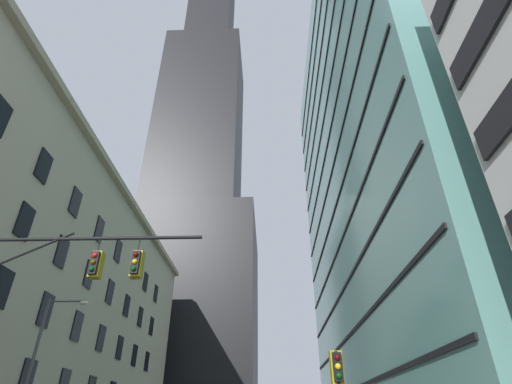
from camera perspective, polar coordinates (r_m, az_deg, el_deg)
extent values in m
cube|color=#BCAF93|center=(39.50, -32.30, -11.49)|extent=(13.05, 58.43, 23.25)
cube|color=tan|center=(40.65, -20.04, 2.27)|extent=(0.70, 58.43, 0.60)
cube|color=black|center=(30.36, -30.62, -22.48)|extent=(0.14, 1.40, 2.20)
cube|color=black|center=(26.89, -33.28, -11.65)|extent=(0.14, 1.40, 2.20)
cube|color=black|center=(30.99, -28.51, -14.98)|extent=(0.14, 1.40, 2.20)
cube|color=black|center=(35.31, -24.79, -17.44)|extent=(0.14, 1.40, 2.20)
cube|color=black|center=(39.80, -21.82, -19.31)|extent=(0.14, 1.40, 2.20)
cube|color=black|center=(44.39, -19.41, -20.76)|extent=(0.14, 1.40, 2.20)
cube|color=black|center=(49.07, -17.43, -21.91)|extent=(0.14, 1.40, 2.20)
cube|color=black|center=(53.80, -15.76, -22.84)|extent=(0.14, 1.40, 2.20)
cube|color=black|center=(28.23, -30.86, -3.72)|extent=(0.14, 1.40, 2.20)
cube|color=black|center=(32.16, -26.65, -7.88)|extent=(0.14, 1.40, 2.20)
cube|color=black|center=(36.34, -23.33, -11.08)|extent=(0.14, 1.40, 2.20)
cube|color=black|center=(40.72, -20.66, -13.58)|extent=(0.14, 1.40, 2.20)
cube|color=black|center=(45.22, -18.47, -15.57)|extent=(0.14, 1.40, 2.20)
cube|color=black|center=(49.81, -16.65, -17.17)|extent=(0.14, 1.40, 2.20)
cube|color=black|center=(54.48, -15.11, -18.50)|extent=(0.14, 1.40, 2.20)
cube|color=black|center=(30.10, -28.74, 3.36)|extent=(0.14, 1.40, 2.20)
cube|color=black|center=(33.81, -25.01, -1.37)|extent=(0.14, 1.40, 2.20)
cube|color=black|center=(37.82, -22.03, -5.13)|extent=(0.14, 1.40, 2.20)
cube|color=black|center=(42.03, -19.61, -8.15)|extent=(0.14, 1.40, 2.20)
cube|color=black|center=(46.41, -17.61, -10.60)|extent=(0.14, 1.40, 2.20)
cube|color=black|center=(50.90, -15.93, -12.61)|extent=(0.14, 1.40, 2.20)
cube|color=black|center=(55.47, -14.51, -14.28)|extent=(0.14, 1.40, 2.20)
cube|color=black|center=(85.35, -10.63, -17.87)|extent=(29.87, 29.87, 40.40)
cube|color=black|center=(107.69, -8.09, 8.70)|extent=(20.91, 20.91, 58.76)
cube|color=slate|center=(45.45, 19.52, 4.37)|extent=(14.40, 44.66, 52.97)
cube|color=black|center=(36.52, 13.33, -20.02)|extent=(0.12, 43.66, 0.24)
cube|color=black|center=(37.43, 12.58, -14.02)|extent=(0.12, 43.66, 0.24)
cube|color=black|center=(38.75, 11.90, -8.38)|extent=(0.12, 43.66, 0.24)
cube|color=black|center=(40.41, 11.30, -3.14)|extent=(0.12, 43.66, 0.24)
cube|color=black|center=(42.39, 10.75, 1.64)|extent=(0.12, 43.66, 0.24)
cube|color=black|center=(44.64, 10.26, 5.97)|extent=(0.12, 43.66, 0.24)
cube|color=black|center=(47.13, 9.81, 9.86)|extent=(0.12, 43.66, 0.24)
cube|color=black|center=(49.81, 9.39, 13.34)|extent=(0.12, 43.66, 0.24)
cube|color=black|center=(52.66, 9.01, 16.46)|extent=(0.12, 43.66, 0.24)
cube|color=black|center=(55.65, 8.66, 19.26)|extent=(0.12, 43.66, 0.24)
cube|color=black|center=(58.76, 8.33, 21.76)|extent=(0.12, 43.66, 0.24)
cylinder|color=black|center=(16.86, -22.77, -6.33)|extent=(8.70, 0.14, 0.14)
cylinder|color=black|center=(17.89, -30.88, -7.77)|extent=(3.57, 0.10, 1.79)
cylinder|color=black|center=(16.63, -22.06, -7.29)|extent=(0.04, 0.04, 0.60)
cube|color=black|center=(16.37, -22.58, -9.69)|extent=(0.30, 0.30, 0.90)
cube|color=olive|center=(16.51, -22.37, -9.91)|extent=(0.40, 0.40, 1.04)
sphere|color=red|center=(16.33, -22.59, -8.56)|extent=(0.20, 0.20, 0.20)
sphere|color=#4B3A08|center=(16.23, -22.79, -9.47)|extent=(0.20, 0.20, 0.20)
sphere|color=#083D10|center=(16.14, -22.99, -10.39)|extent=(0.20, 0.20, 0.20)
cylinder|color=black|center=(16.06, -16.80, -7.46)|extent=(0.04, 0.04, 0.60)
cube|color=black|center=(15.79, -17.21, -9.95)|extent=(0.30, 0.30, 0.90)
cube|color=olive|center=(15.94, -17.03, -10.17)|extent=(0.40, 0.40, 1.04)
sphere|color=#450808|center=(15.74, -17.22, -8.79)|extent=(0.20, 0.20, 0.20)
sphere|color=yellow|center=(15.65, -17.38, -9.73)|extent=(0.20, 0.20, 0.20)
sphere|color=#083D10|center=(15.55, -17.54, -10.69)|extent=(0.20, 0.20, 0.20)
cube|color=black|center=(14.49, 11.85, -23.86)|extent=(0.30, 0.30, 0.90)
cube|color=olive|center=(14.66, 11.74, -23.94)|extent=(0.40, 0.40, 1.04)
sphere|color=#450808|center=(14.37, 11.82, -22.67)|extent=(0.20, 0.20, 0.20)
sphere|color=yellow|center=(14.33, 11.95, -23.78)|extent=(0.20, 0.20, 0.20)
sphere|color=#083D10|center=(14.30, 12.08, -24.88)|extent=(0.20, 0.20, 0.20)
cylinder|color=#47474C|center=(26.52, -30.25, -21.70)|extent=(0.18, 0.18, 7.85)
cylinder|color=#47474C|center=(26.64, -26.05, -14.23)|extent=(2.14, 0.10, 0.10)
ellipsoid|color=#EFE5C6|center=(26.15, -23.95, -14.66)|extent=(0.56, 0.32, 0.24)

